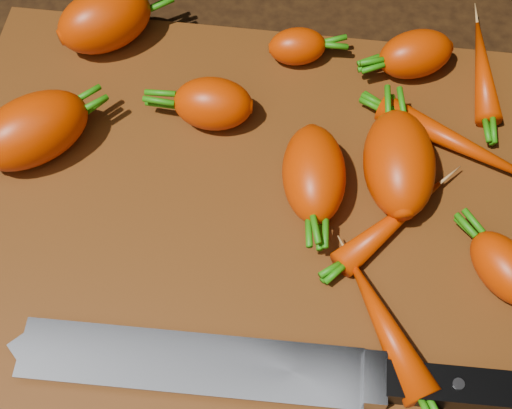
# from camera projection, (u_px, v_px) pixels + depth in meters

# --- Properties ---
(ground) EXTENTS (2.00, 2.00, 0.01)m
(ground) POSITION_uv_depth(u_px,v_px,m) (254.00, 238.00, 0.56)
(ground) COLOR black
(cutting_board) EXTENTS (0.50, 0.40, 0.01)m
(cutting_board) POSITION_uv_depth(u_px,v_px,m) (254.00, 231.00, 0.55)
(cutting_board) COLOR #4E270B
(cutting_board) RESTS_ON ground
(carrot_0) EXTENTS (0.10, 0.09, 0.05)m
(carrot_0) POSITION_uv_depth(u_px,v_px,m) (105.00, 20.00, 0.61)
(carrot_0) COLOR #C83100
(carrot_0) RESTS_ON cutting_board
(carrot_1) EXTENTS (0.07, 0.05, 0.04)m
(carrot_1) POSITION_uv_depth(u_px,v_px,m) (213.00, 104.00, 0.57)
(carrot_1) COLOR #C83100
(carrot_1) RESTS_ON cutting_board
(carrot_2) EXTENTS (0.06, 0.09, 0.05)m
(carrot_2) POSITION_uv_depth(u_px,v_px,m) (314.00, 174.00, 0.54)
(carrot_2) COLOR #C83100
(carrot_2) RESTS_ON cutting_board
(carrot_3) EXTENTS (0.06, 0.10, 0.05)m
(carrot_3) POSITION_uv_depth(u_px,v_px,m) (399.00, 163.00, 0.54)
(carrot_3) COLOR #C83100
(carrot_3) RESTS_ON cutting_board
(carrot_4) EXTENTS (0.08, 0.06, 0.04)m
(carrot_4) POSITION_uv_depth(u_px,v_px,m) (416.00, 54.00, 0.60)
(carrot_4) COLOR #C83100
(carrot_4) RESTS_ON cutting_board
(carrot_5) EXTENTS (0.05, 0.04, 0.03)m
(carrot_5) POSITION_uv_depth(u_px,v_px,m) (297.00, 46.00, 0.61)
(carrot_5) COLOR #C83100
(carrot_5) RESTS_ON cutting_board
(carrot_6) EXTENTS (0.07, 0.07, 0.04)m
(carrot_6) POSITION_uv_depth(u_px,v_px,m) (505.00, 268.00, 0.51)
(carrot_6) COLOR #C83100
(carrot_6) RESTS_ON cutting_board
(carrot_7) EXTENTS (0.03, 0.11, 0.02)m
(carrot_7) POSITION_uv_depth(u_px,v_px,m) (483.00, 70.00, 0.60)
(carrot_7) COLOR #C83100
(carrot_7) RESTS_ON cutting_board
(carrot_8) EXTENTS (0.13, 0.08, 0.02)m
(carrot_8) POSITION_uv_depth(u_px,v_px,m) (457.00, 143.00, 0.57)
(carrot_8) COLOR #C83100
(carrot_8) RESTS_ON cutting_board
(carrot_9) EXTENTS (0.07, 0.10, 0.03)m
(carrot_9) POSITION_uv_depth(u_px,v_px,m) (386.00, 328.00, 0.49)
(carrot_9) COLOR #C83100
(carrot_9) RESTS_ON cutting_board
(carrot_10) EXTENTS (0.09, 0.09, 0.02)m
(carrot_10) POSITION_uv_depth(u_px,v_px,m) (391.00, 223.00, 0.53)
(carrot_10) COLOR #C83100
(carrot_10) RESTS_ON cutting_board
(carrot_11) EXTENTS (0.10, 0.10, 0.05)m
(carrot_11) POSITION_uv_depth(u_px,v_px,m) (32.00, 130.00, 0.55)
(carrot_11) COLOR #C83100
(carrot_11) RESTS_ON cutting_board
(knife) EXTENTS (0.38, 0.05, 0.02)m
(knife) POSITION_uv_depth(u_px,v_px,m) (224.00, 366.00, 0.48)
(knife) COLOR gray
(knife) RESTS_ON cutting_board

